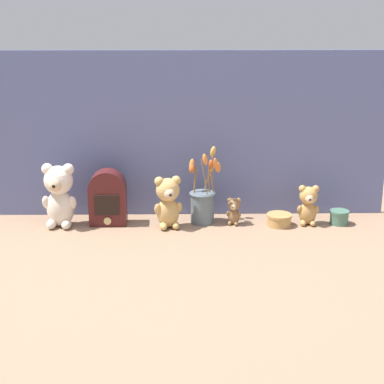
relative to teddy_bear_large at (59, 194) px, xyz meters
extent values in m
plane|color=#8E7056|center=(0.56, -0.01, -0.14)|extent=(4.00, 4.00, 0.00)
cube|color=slate|center=(0.56, 0.16, 0.22)|extent=(1.74, 0.02, 0.73)
ellipsoid|color=beige|center=(0.00, 0.00, -0.06)|extent=(0.12, 0.11, 0.16)
sphere|color=beige|center=(0.00, 0.00, 0.06)|extent=(0.12, 0.12, 0.12)
sphere|color=#D1B289|center=(0.00, -0.04, 0.05)|extent=(0.06, 0.06, 0.06)
sphere|color=black|center=(-0.01, -0.07, 0.05)|extent=(0.02, 0.02, 0.02)
sphere|color=beige|center=(0.04, 0.00, 0.11)|extent=(0.05, 0.05, 0.05)
sphere|color=beige|center=(-0.04, 0.01, 0.11)|extent=(0.05, 0.05, 0.05)
ellipsoid|color=beige|center=(0.06, -0.01, -0.04)|extent=(0.04, 0.06, 0.07)
ellipsoid|color=beige|center=(-0.06, 0.00, -0.04)|extent=(0.04, 0.06, 0.07)
ellipsoid|color=beige|center=(0.03, -0.03, -0.12)|extent=(0.04, 0.07, 0.04)
ellipsoid|color=beige|center=(-0.03, -0.03, -0.12)|extent=(0.04, 0.07, 0.04)
ellipsoid|color=tan|center=(0.46, -0.02, -0.08)|extent=(0.11, 0.10, 0.13)
sphere|color=tan|center=(0.46, -0.02, 0.02)|extent=(0.10, 0.10, 0.10)
sphere|color=#D1B289|center=(0.47, -0.06, 0.02)|extent=(0.05, 0.05, 0.05)
sphere|color=black|center=(0.47, -0.08, 0.02)|extent=(0.01, 0.01, 0.01)
sphere|color=tan|center=(0.50, -0.01, 0.06)|extent=(0.04, 0.04, 0.04)
sphere|color=tan|center=(0.43, -0.03, 0.06)|extent=(0.04, 0.04, 0.04)
ellipsoid|color=tan|center=(0.51, -0.02, -0.06)|extent=(0.04, 0.05, 0.06)
ellipsoid|color=tan|center=(0.42, -0.04, -0.06)|extent=(0.04, 0.05, 0.06)
ellipsoid|color=tan|center=(0.49, -0.04, -0.13)|extent=(0.04, 0.06, 0.03)
ellipsoid|color=tan|center=(0.44, -0.05, -0.13)|extent=(0.04, 0.06, 0.03)
ellipsoid|color=tan|center=(1.06, 0.01, -0.09)|extent=(0.08, 0.07, 0.10)
sphere|color=tan|center=(1.06, 0.01, -0.01)|extent=(0.08, 0.08, 0.08)
sphere|color=#D1B289|center=(1.06, -0.02, -0.02)|extent=(0.04, 0.04, 0.04)
sphere|color=black|center=(1.06, -0.04, -0.02)|extent=(0.01, 0.01, 0.01)
sphere|color=tan|center=(1.09, 0.00, 0.02)|extent=(0.03, 0.03, 0.03)
sphere|color=tan|center=(1.04, 0.01, 0.02)|extent=(0.03, 0.03, 0.03)
ellipsoid|color=tan|center=(1.10, 0.00, -0.08)|extent=(0.02, 0.04, 0.05)
ellipsoid|color=tan|center=(1.03, 0.00, -0.08)|extent=(0.02, 0.04, 0.05)
ellipsoid|color=tan|center=(1.08, -0.02, -0.13)|extent=(0.03, 0.04, 0.03)
ellipsoid|color=tan|center=(1.04, -0.01, -0.13)|extent=(0.03, 0.04, 0.03)
ellipsoid|color=olive|center=(0.75, 0.01, -0.11)|extent=(0.06, 0.05, 0.07)
sphere|color=olive|center=(0.75, 0.01, -0.06)|extent=(0.05, 0.05, 0.05)
sphere|color=#D1B289|center=(0.74, -0.01, -0.06)|extent=(0.03, 0.03, 0.03)
sphere|color=black|center=(0.74, -0.02, -0.06)|extent=(0.01, 0.01, 0.01)
sphere|color=olive|center=(0.76, 0.01, -0.03)|extent=(0.02, 0.02, 0.02)
sphere|color=olive|center=(0.73, 0.02, -0.03)|extent=(0.02, 0.02, 0.02)
ellipsoid|color=olive|center=(0.77, 0.00, -0.10)|extent=(0.02, 0.03, 0.03)
ellipsoid|color=olive|center=(0.72, 0.01, -0.10)|extent=(0.02, 0.03, 0.03)
ellipsoid|color=olive|center=(0.75, -0.01, -0.14)|extent=(0.02, 0.03, 0.02)
ellipsoid|color=olive|center=(0.73, 0.00, -0.14)|extent=(0.02, 0.03, 0.02)
cylinder|color=slate|center=(0.61, 0.04, -0.08)|extent=(0.10, 0.10, 0.14)
torus|color=slate|center=(0.61, 0.04, -0.01)|extent=(0.11, 0.11, 0.01)
cylinder|color=olive|center=(0.65, 0.04, 0.05)|extent=(0.01, 0.05, 0.11)
ellipsoid|color=orange|center=(0.68, 0.04, 0.10)|extent=(0.03, 0.04, 0.06)
cylinder|color=olive|center=(0.64, 0.07, 0.04)|extent=(0.04, 0.03, 0.10)
ellipsoid|color=gold|center=(0.65, 0.08, 0.09)|extent=(0.05, 0.04, 0.06)
cylinder|color=olive|center=(0.58, 0.05, 0.04)|extent=(0.01, 0.03, 0.10)
ellipsoid|color=#C65B28|center=(0.56, 0.05, 0.10)|extent=(0.03, 0.04, 0.05)
cylinder|color=olive|center=(0.65, 0.01, 0.06)|extent=(0.03, 0.04, 0.13)
ellipsoid|color=orange|center=(0.66, 0.00, 0.13)|extent=(0.04, 0.04, 0.06)
cylinder|color=olive|center=(0.62, 0.01, 0.07)|extent=(0.03, 0.01, 0.16)
ellipsoid|color=orange|center=(0.62, -0.01, 0.15)|extent=(0.03, 0.03, 0.05)
cylinder|color=olive|center=(0.64, 0.03, 0.06)|extent=(0.01, 0.02, 0.13)
ellipsoid|color=#C65B28|center=(0.65, 0.03, 0.12)|extent=(0.03, 0.03, 0.05)
cylinder|color=olive|center=(0.64, 0.07, 0.08)|extent=(0.04, 0.04, 0.17)
ellipsoid|color=gold|center=(0.66, 0.09, 0.16)|extent=(0.04, 0.04, 0.06)
cylinder|color=olive|center=(0.58, 0.05, 0.05)|extent=(0.02, 0.03, 0.11)
ellipsoid|color=orange|center=(0.57, 0.06, 0.11)|extent=(0.04, 0.04, 0.06)
cylinder|color=olive|center=(0.58, 0.05, 0.05)|extent=(0.01, 0.03, 0.11)
ellipsoid|color=orange|center=(0.57, 0.06, 0.10)|extent=(0.03, 0.04, 0.05)
cube|color=#4C1919|center=(0.20, 0.03, -0.06)|extent=(0.16, 0.09, 0.16)
cylinder|color=#4C1919|center=(0.20, 0.03, 0.02)|extent=(0.16, 0.09, 0.16)
cube|color=black|center=(0.20, -0.02, -0.04)|extent=(0.10, 0.01, 0.09)
cylinder|color=#D6BC7A|center=(0.20, -0.02, -0.12)|extent=(0.03, 0.01, 0.03)
cylinder|color=tan|center=(0.94, -0.01, -0.12)|extent=(0.10, 0.10, 0.04)
cylinder|color=tan|center=(0.94, -0.01, -0.10)|extent=(0.11, 0.11, 0.01)
cylinder|color=#47705B|center=(1.20, 0.01, -0.12)|extent=(0.08, 0.08, 0.05)
cylinder|color=#47705B|center=(1.20, 0.01, -0.09)|extent=(0.08, 0.08, 0.01)
camera|label=1|loc=(0.52, -2.39, 0.73)|focal=55.00mm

